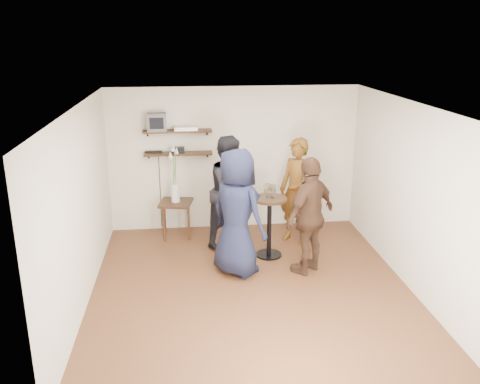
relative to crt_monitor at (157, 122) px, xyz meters
name	(u,v)px	position (x,y,z in m)	size (l,w,h in m)	color
room	(252,203)	(1.34, -2.38, -0.72)	(4.58, 5.08, 2.68)	#4C2C18
shelf_upper	(177,131)	(0.34, 0.00, -0.17)	(1.20, 0.25, 0.04)	black
shelf_lower	(178,154)	(0.34, 0.00, -0.57)	(1.20, 0.25, 0.04)	black
crt_monitor	(157,122)	(0.00, 0.00, 0.00)	(0.32, 0.30, 0.30)	#59595B
dvd_deck	(186,128)	(0.50, 0.00, -0.12)	(0.40, 0.24, 0.06)	silver
radio	(178,150)	(0.35, 0.00, -0.50)	(0.22, 0.10, 0.10)	black
power_strip	(154,152)	(-0.09, 0.05, -0.54)	(0.30, 0.05, 0.03)	black
side_table	(176,207)	(0.27, -0.28, -1.48)	(0.63, 0.63, 0.65)	black
vase_lilies	(175,184)	(0.27, -0.28, -1.04)	(0.20, 0.21, 1.05)	silver
drinks_table	(269,219)	(1.78, -1.28, -1.38)	(0.55, 0.55, 1.00)	black
wine_glass_fl	(266,190)	(1.71, -1.32, -0.87)	(0.07, 0.07, 0.22)	silver
wine_glass_fr	(274,189)	(1.83, -1.32, -0.87)	(0.07, 0.07, 0.22)	silver
wine_glass_bl	(267,188)	(1.74, -1.22, -0.88)	(0.07, 0.07, 0.21)	silver
wine_glass_br	(272,189)	(1.81, -1.26, -0.88)	(0.07, 0.07, 0.21)	silver
person_plaid	(297,191)	(2.34, -0.73, -1.10)	(0.67, 0.44, 1.83)	#A22812
person_dark	(231,191)	(1.21, -0.73, -1.07)	(0.92, 0.72, 1.90)	black
person_navy	(237,213)	(1.20, -1.83, -1.06)	(0.94, 0.61, 1.92)	#161932
person_brown	(310,216)	(2.28, -1.89, -1.12)	(1.05, 0.44, 1.79)	#3F281B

